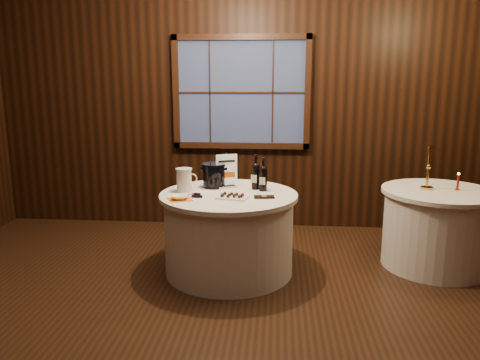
# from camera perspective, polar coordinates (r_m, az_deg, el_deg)

# --- Properties ---
(ground) EXTENTS (6.00, 6.00, 0.00)m
(ground) POSITION_cam_1_polar(r_m,az_deg,el_deg) (3.69, -3.05, -17.16)
(ground) COLOR black
(ground) RESTS_ON ground
(back_wall) EXTENTS (6.00, 0.10, 3.00)m
(back_wall) POSITION_cam_1_polar(r_m,az_deg,el_deg) (5.69, 0.16, 9.56)
(back_wall) COLOR black
(back_wall) RESTS_ON ground
(main_table) EXTENTS (1.28, 1.28, 0.77)m
(main_table) POSITION_cam_1_polar(r_m,az_deg,el_deg) (4.44, -1.37, -6.44)
(main_table) COLOR silver
(main_table) RESTS_ON ground
(side_table) EXTENTS (1.08, 1.08, 0.77)m
(side_table) POSITION_cam_1_polar(r_m,az_deg,el_deg) (4.95, 22.84, -5.43)
(side_table) COLOR silver
(side_table) RESTS_ON ground
(sign_stand) EXTENTS (0.20, 0.16, 0.34)m
(sign_stand) POSITION_cam_1_polar(r_m,az_deg,el_deg) (4.54, -1.69, 0.50)
(sign_stand) COLOR #B3B3BA
(sign_stand) RESTS_ON main_table
(port_bottle_left) EXTENTS (0.08, 0.09, 0.34)m
(port_bottle_left) POSITION_cam_1_polar(r_m,az_deg,el_deg) (4.47, 1.93, 0.72)
(port_bottle_left) COLOR black
(port_bottle_left) RESTS_ON main_table
(port_bottle_right) EXTENTS (0.08, 0.08, 0.32)m
(port_bottle_right) POSITION_cam_1_polar(r_m,az_deg,el_deg) (4.41, 2.83, 0.43)
(port_bottle_right) COLOR black
(port_bottle_right) RESTS_ON main_table
(ice_bucket) EXTENTS (0.23, 0.23, 0.24)m
(ice_bucket) POSITION_cam_1_polar(r_m,az_deg,el_deg) (4.55, -3.20, 0.62)
(ice_bucket) COLOR black
(ice_bucket) RESTS_ON main_table
(chocolate_plate) EXTENTS (0.31, 0.24, 0.04)m
(chocolate_plate) POSITION_cam_1_polar(r_m,az_deg,el_deg) (4.15, -0.94, -2.01)
(chocolate_plate) COLOR white
(chocolate_plate) RESTS_ON main_table
(chocolate_box) EXTENTS (0.19, 0.11, 0.02)m
(chocolate_box) POSITION_cam_1_polar(r_m,az_deg,el_deg) (4.18, 2.96, -2.07)
(chocolate_box) COLOR black
(chocolate_box) RESTS_ON main_table
(grape_bunch) EXTENTS (0.17, 0.10, 0.04)m
(grape_bunch) POSITION_cam_1_polar(r_m,az_deg,el_deg) (4.21, -5.22, -1.83)
(grape_bunch) COLOR black
(grape_bunch) RESTS_ON main_table
(glass_pitcher) EXTENTS (0.20, 0.15, 0.22)m
(glass_pitcher) POSITION_cam_1_polar(r_m,az_deg,el_deg) (4.41, -6.79, 0.02)
(glass_pitcher) COLOR silver
(glass_pitcher) RESTS_ON main_table
(orange_napkin) EXTENTS (0.27, 0.27, 0.00)m
(orange_napkin) POSITION_cam_1_polar(r_m,az_deg,el_deg) (4.14, -7.34, -2.35)
(orange_napkin) COLOR orange
(orange_napkin) RESTS_ON main_table
(cracker_bowl) EXTENTS (0.16, 0.16, 0.04)m
(cracker_bowl) POSITION_cam_1_polar(r_m,az_deg,el_deg) (4.14, -7.35, -2.08)
(cracker_bowl) COLOR white
(cracker_bowl) RESTS_ON orange_napkin
(brass_candlestick) EXTENTS (0.12, 0.12, 0.43)m
(brass_candlestick) POSITION_cam_1_polar(r_m,az_deg,el_deg) (4.82, 21.94, 0.77)
(brass_candlestick) COLOR gold
(brass_candlestick) RESTS_ON side_table
(red_candle) EXTENTS (0.05, 0.05, 0.17)m
(red_candle) POSITION_cam_1_polar(r_m,az_deg,el_deg) (4.88, 25.02, -0.39)
(red_candle) COLOR gold
(red_candle) RESTS_ON side_table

